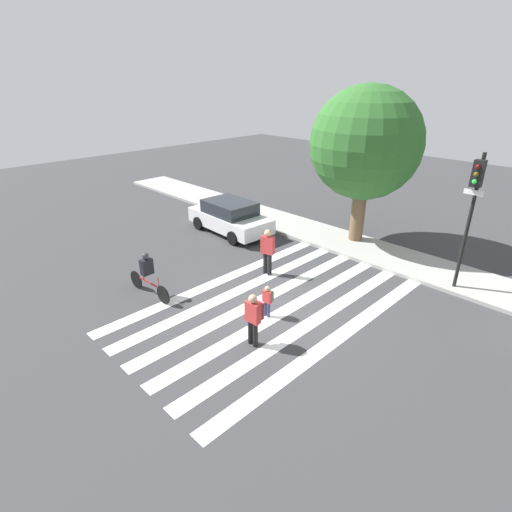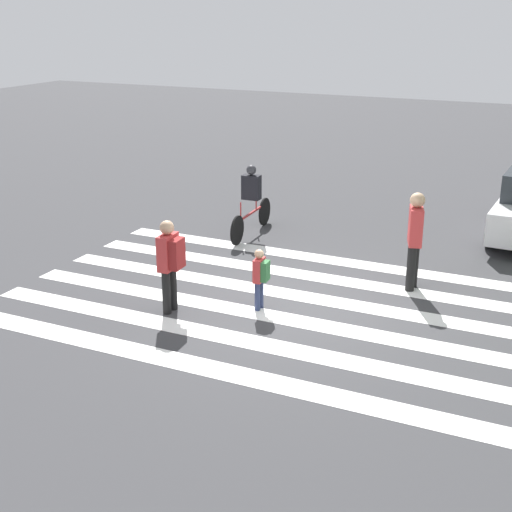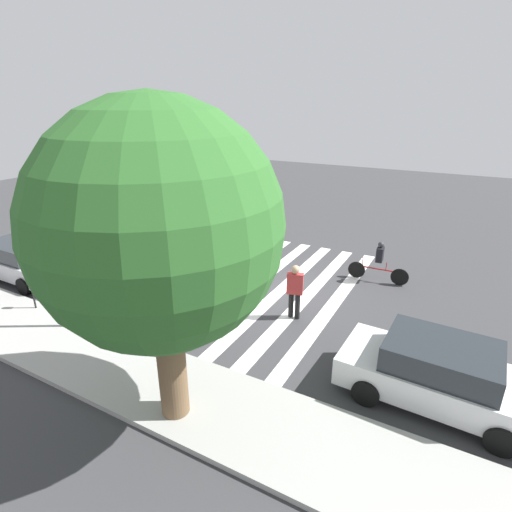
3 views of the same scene
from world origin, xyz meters
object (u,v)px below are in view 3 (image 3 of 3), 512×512
traffic_light (62,223)px  car_parked_silver_sedan (23,259)px  parking_meter (31,285)px  pedestrian_adult_yellow_jacket (266,244)px  pedestrian_child_with_backpack (267,265)px  car_parked_dark_suv (438,373)px  street_tree (159,228)px  pedestrian_adult_tall_backpack (295,289)px  cyclist_far_lane (379,260)px

traffic_light → car_parked_silver_sedan: size_ratio=1.07×
parking_meter → car_parked_silver_sedan: (2.88, -1.55, -0.21)m
pedestrian_adult_yellow_jacket → pedestrian_child_with_backpack: bearing=-64.9°
car_parked_dark_suv → pedestrian_adult_yellow_jacket: bearing=-34.6°
street_tree → car_parked_silver_sedan: street_tree is taller
car_parked_silver_sedan → traffic_light: bearing=163.3°
pedestrian_adult_tall_backpack → car_parked_dark_suv: size_ratio=0.41×
traffic_light → street_tree: (-4.93, 1.48, 1.01)m
traffic_light → parking_meter: 3.21m
street_tree → car_parked_dark_suv: street_tree is taller
pedestrian_child_with_backpack → car_parked_dark_suv: bearing=-37.6°
street_tree → pedestrian_child_with_backpack: bearing=-78.8°
parking_meter → car_parked_dark_suv: (-12.04, -1.74, -0.19)m
traffic_light → street_tree: 5.24m
cyclist_far_lane → car_parked_silver_sedan: size_ratio=0.51×
pedestrian_adult_yellow_jacket → car_parked_dark_suv: size_ratio=0.37×
street_tree → cyclist_far_lane: (-2.31, -9.26, -3.50)m
pedestrian_adult_yellow_jacket → cyclist_far_lane: bearing=4.2°
street_tree → pedestrian_adult_tall_backpack: bearing=-96.5°
parking_meter → pedestrian_adult_tall_backpack: pedestrian_adult_tall_backpack is taller
parking_meter → street_tree: size_ratio=0.19×
traffic_light → cyclist_far_lane: 10.92m
traffic_light → pedestrian_child_with_backpack: 7.31m
street_tree → pedestrian_adult_yellow_jacket: street_tree is taller
pedestrian_adult_tall_backpack → parking_meter: bearing=-170.8°
traffic_light → car_parked_silver_sedan: (5.02, -1.55, -2.60)m
pedestrian_adult_yellow_jacket → pedestrian_adult_tall_backpack: 4.41m
street_tree → cyclist_far_lane: 10.17m
street_tree → car_parked_silver_sedan: (9.95, -3.03, -3.61)m
cyclist_far_lane → pedestrian_adult_yellow_jacket: bearing=5.2°
car_parked_silver_sedan → street_tree: bearing=163.5°
street_tree → pedestrian_child_with_backpack: street_tree is taller
cyclist_far_lane → car_parked_dark_suv: size_ratio=0.52×
car_parked_dark_suv → car_parked_silver_sedan: 14.92m
pedestrian_child_with_backpack → pedestrian_adult_tall_backpack: (-2.04, 2.12, 0.39)m
street_tree → parking_meter: bearing=-11.8°
pedestrian_adult_tall_backpack → street_tree: bearing=-113.2°
car_parked_dark_suv → car_parked_silver_sedan: size_ratio=0.98×
pedestrian_child_with_backpack → traffic_light: bearing=-126.0°
pedestrian_child_with_backpack → car_parked_silver_sedan: 9.52m
pedestrian_adult_yellow_jacket → parking_meter: bearing=-128.2°
car_parked_silver_sedan → car_parked_dark_suv: bearing=-178.9°
parking_meter → street_tree: 7.98m
cyclist_far_lane → pedestrian_adult_tall_backpack: bearing=64.2°
parking_meter → car_parked_silver_sedan: car_parked_silver_sedan is taller
traffic_light → parking_meter: size_ratio=3.71×
car_parked_dark_suv → pedestrian_adult_tall_backpack: bearing=-21.8°
parking_meter → pedestrian_child_with_backpack: bearing=-133.9°
pedestrian_child_with_backpack → cyclist_far_lane: size_ratio=0.47×
pedestrian_adult_yellow_jacket → car_parked_silver_sedan: bearing=-148.1°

